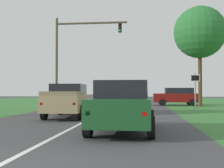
% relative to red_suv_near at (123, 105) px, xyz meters
% --- Properties ---
extents(ground_plane, '(120.00, 120.00, 0.00)m').
position_rel_red_suv_near_xyz_m(ground_plane, '(-2.12, 7.24, -0.97)').
color(ground_plane, '#424244').
extents(lane_centre_stripe, '(0.16, 43.77, 0.01)m').
position_rel_red_suv_near_xyz_m(lane_centre_stripe, '(-2.12, -3.76, -0.97)').
color(lane_centre_stripe, white).
rests_on(lane_centre_stripe, ground_plane).
extents(red_suv_near, '(2.31, 4.66, 1.84)m').
position_rel_red_suv_near_xyz_m(red_suv_near, '(0.00, 0.00, 0.00)').
color(red_suv_near, '#194C23').
rests_on(red_suv_near, ground_plane).
extents(pickup_truck_lead, '(2.34, 5.63, 1.87)m').
position_rel_red_suv_near_xyz_m(pickup_truck_lead, '(-3.46, 5.48, -0.00)').
color(pickup_truck_lead, tan).
rests_on(pickup_truck_lead, ground_plane).
extents(traffic_light, '(7.36, 0.40, 8.95)m').
position_rel_red_suv_near_xyz_m(traffic_light, '(-6.40, 18.24, 4.85)').
color(traffic_light, brown).
rests_on(traffic_light, ground_plane).
extents(keep_moving_sign, '(0.60, 0.09, 2.69)m').
position_rel_red_suv_near_xyz_m(keep_moving_sign, '(4.12, 9.09, 0.74)').
color(keep_moving_sign, gray).
rests_on(keep_moving_sign, ground_plane).
extents(oak_tree_right, '(4.99, 4.99, 9.65)m').
position_rel_red_suv_near_xyz_m(oak_tree_right, '(6.11, 18.05, 6.16)').
color(oak_tree_right, '#4C351E').
rests_on(oak_tree_right, ground_plane).
extents(crossing_suv_far, '(4.74, 2.13, 1.81)m').
position_rel_red_suv_near_xyz_m(crossing_suv_far, '(4.14, 19.96, -0.03)').
color(crossing_suv_far, maroon).
rests_on(crossing_suv_far, ground_plane).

